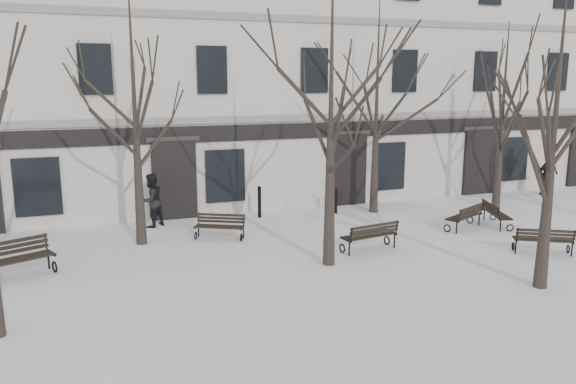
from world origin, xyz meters
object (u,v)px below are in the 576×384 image
bench_0 (13,258)px  bench_2 (543,239)px  bench_3 (220,226)px  bench_5 (496,213)px  bench_1 (370,235)px  tree_2 (557,103)px  tree_1 (332,72)px  bench_4 (466,216)px

bench_0 → bench_2: (14.44, -3.04, -0.09)m
bench_3 → bench_5: 9.64m
bench_0 → bench_3: (5.87, 1.82, -0.10)m
bench_0 → bench_1: 9.86m
bench_1 → bench_5: 5.67m
tree_2 → bench_0: (-12.35, 5.13, -4.00)m
bench_5 → tree_1: bearing=123.7°
bench_5 → bench_3: bearing=99.1°
tree_1 → bench_3: (-2.26, 3.56, -4.82)m
tree_2 → bench_0: bearing=157.4°
bench_1 → bench_5: bearing=-177.9°
bench_0 → bench_4: bearing=-23.4°
bench_4 → bench_1: bearing=-10.7°
bench_0 → tree_2: bearing=-46.4°
tree_2 → bench_5: (3.00, 5.25, -4.09)m
bench_2 → bench_0: bearing=17.8°
tree_2 → bench_1: size_ratio=3.92×
tree_1 → bench_5: tree_1 is taller
tree_2 → bench_2: 5.04m
bench_1 → bench_2: size_ratio=1.10×
bench_0 → bench_4: bench_0 is taller
bench_0 → bench_4: size_ratio=1.15×
bench_5 → bench_2: bearing=-176.8°
bench_2 → bench_4: bench_4 is taller
bench_0 → bench_2: size_ratio=1.22×
bench_0 → bench_1: bench_0 is taller
bench_0 → bench_3: size_ratio=1.25×
bench_0 → bench_2: 14.76m
tree_2 → bench_3: 10.36m
bench_4 → tree_2: bearing=46.3°
bench_1 → tree_1: bearing=13.9°
bench_2 → bench_1: bearing=6.1°
bench_2 → bench_3: (-8.57, 4.87, -0.01)m
bench_0 → bench_2: bearing=-35.7°
bench_0 → bench_4: (14.09, 0.11, -0.07)m
tree_1 → tree_2: bearing=-38.7°
tree_2 → tree_1: bearing=141.3°
tree_2 → bench_4: bearing=71.7°
tree_2 → bench_0: tree_2 is taller
tree_1 → bench_0: tree_1 is taller
tree_2 → bench_4: tree_2 is taller
tree_1 → bench_4: (5.96, 1.85, -4.79)m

